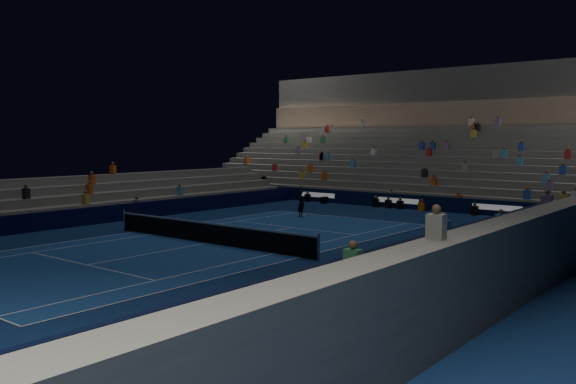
{
  "coord_description": "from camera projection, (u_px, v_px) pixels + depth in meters",
  "views": [
    {
      "loc": [
        20.49,
        -19.48,
        4.86
      ],
      "look_at": [
        0.0,
        6.0,
        2.0
      ],
      "focal_mm": 37.74,
      "sensor_mm": 36.0,
      "label": 1
    }
  ],
  "objects": [
    {
      "name": "court_surface",
      "position": [
        208.0,
        243.0,
        28.34
      ],
      "size": [
        10.97,
        23.77,
        0.01
      ],
      "primitive_type": "cube",
      "color": "navy",
      "rests_on": "ground"
    },
    {
      "name": "sponsor_barrier_east",
      "position": [
        391.0,
        258.0,
        22.24
      ],
      "size": [
        0.25,
        37.0,
        1.0
      ],
      "primitive_type": "cube",
      "color": "black",
      "rests_on": "ground"
    },
    {
      "name": "grandstand_main",
      "position": [
        455.0,
        157.0,
        49.7
      ],
      "size": [
        44.0,
        15.2,
        11.2
      ],
      "color": "#61615D",
      "rests_on": "ground"
    },
    {
      "name": "sponsor_barrier_west",
      "position": [
        89.0,
        216.0,
        34.35
      ],
      "size": [
        0.25,
        37.0,
        1.0
      ],
      "primitive_type": "cube",
      "color": "black",
      "rests_on": "ground"
    },
    {
      "name": "sponsor_barrier_far",
      "position": [
        399.0,
        201.0,
        42.65
      ],
      "size": [
        44.0,
        0.25,
        1.0
      ],
      "primitive_type": "cube",
      "color": "black",
      "rests_on": "ground"
    },
    {
      "name": "tennis_net",
      "position": [
        208.0,
        232.0,
        28.29
      ],
      "size": [
        12.9,
        0.1,
        1.1
      ],
      "color": "#B2B2B7",
      "rests_on": "ground"
    },
    {
      "name": "grandstand_west",
      "position": [
        56.0,
        205.0,
        36.48
      ],
      "size": [
        5.0,
        37.0,
        2.5
      ],
      "color": "slate",
      "rests_on": "ground"
    },
    {
      "name": "ground",
      "position": [
        208.0,
        243.0,
        28.34
      ],
      "size": [
        90.0,
        90.0,
        0.0
      ],
      "primitive_type": "plane",
      "color": "#0C214C",
      "rests_on": "ground"
    },
    {
      "name": "broadcast_camera",
      "position": [
        324.0,
        200.0,
        45.78
      ],
      "size": [
        0.46,
        0.86,
        0.51
      ],
      "color": "black",
      "rests_on": "ground"
    },
    {
      "name": "grandstand_east",
      "position": [
        484.0,
        258.0,
        20.04
      ],
      "size": [
        5.0,
        37.0,
        2.5
      ],
      "color": "slate",
      "rests_on": "ground"
    },
    {
      "name": "tennis_player",
      "position": [
        301.0,
        203.0,
        37.89
      ],
      "size": [
        0.71,
        0.57,
        1.69
      ],
      "primitive_type": "imported",
      "rotation": [
        0.0,
        0.0,
        2.84
      ],
      "color": "black",
      "rests_on": "ground"
    }
  ]
}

